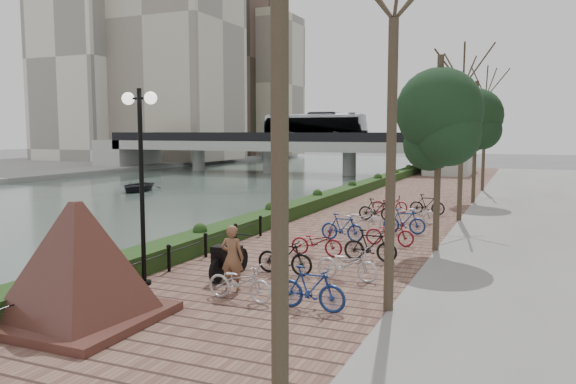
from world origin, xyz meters
The scene contains 14 objects.
ground centered at (0.00, 0.00, 0.00)m, with size 220.00×220.00×0.00m, color #59595B.
river_water centered at (-15.00, 25.00, 0.01)m, with size 30.00×130.00×0.02m, color #4A5C52.
promenade centered at (4.00, 17.50, 0.25)m, with size 8.00×75.00×0.50m, color brown.
hedge centered at (0.60, 20.00, 0.80)m, with size 1.10×56.00×0.60m, color #1A3312.
chain_fence centered at (1.40, 2.00, 0.85)m, with size 0.10×14.10×0.70m.
granite_monument centered at (2.17, -1.31, 1.80)m, with size 4.88×4.88×2.56m.
lamppost centered at (1.63, 1.57, 4.15)m, with size 1.02×0.32×5.09m.
motorcycle centered at (3.30, 3.14, 1.06)m, with size 0.56×1.78×1.11m, color black, non-canonical shape.
pedestrian centered at (4.00, 2.04, 1.33)m, with size 0.61×0.40×1.67m, color brown.
bicycle_parking centered at (5.49, 9.14, 0.97)m, with size 2.40×17.32×1.00m.
street_trees centered at (8.00, 12.68, 3.69)m, with size 3.20×37.12×6.80m.
bridge centered at (-13.92, 45.00, 3.37)m, with size 36.00×10.77×6.50m.
boat centered at (-16.15, 23.93, 0.42)m, with size 2.74×3.84×0.80m, color black.
far_buildings centered at (-41.66, 65.91, 16.12)m, with size 35.00×38.00×38.00m.
Camera 1 is at (10.74, -10.17, 4.50)m, focal length 35.00 mm.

